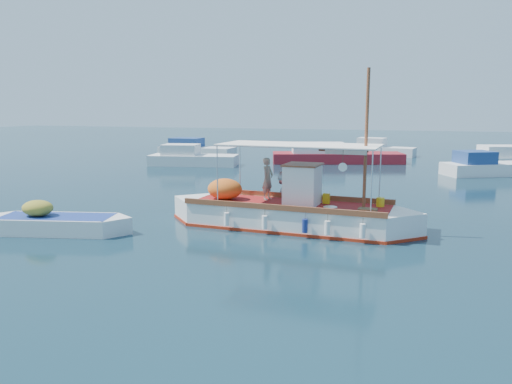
% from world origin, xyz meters
% --- Properties ---
extents(ground, '(160.00, 160.00, 0.00)m').
position_xyz_m(ground, '(0.00, 0.00, 0.00)').
color(ground, black).
rests_on(ground, ground).
extents(fishing_caique, '(9.74, 3.17, 5.95)m').
position_xyz_m(fishing_caique, '(0.55, 0.76, 0.52)').
color(fishing_caique, white).
rests_on(fishing_caique, ground).
extents(dinghy, '(5.38, 2.36, 1.34)m').
position_xyz_m(dinghy, '(-7.17, -2.54, 0.28)').
color(dinghy, white).
rests_on(dinghy, ground).
extents(bg_boat_nw, '(6.92, 3.48, 1.80)m').
position_xyz_m(bg_boat_nw, '(-11.17, 17.79, 0.49)').
color(bg_boat_nw, silver).
rests_on(bg_boat_nw, ground).
extents(bg_boat_n, '(10.62, 5.58, 1.80)m').
position_xyz_m(bg_boat_n, '(-1.04, 22.79, 0.49)').
color(bg_boat_n, maroon).
rests_on(bg_boat_n, ground).
extents(bg_boat_ne, '(5.73, 4.34, 1.80)m').
position_xyz_m(bg_boat_ne, '(9.41, 18.32, 0.49)').
color(bg_boat_ne, silver).
rests_on(bg_boat_ne, ground).
extents(bg_boat_far_w, '(7.01, 2.61, 1.80)m').
position_xyz_m(bg_boat_far_w, '(-14.00, 24.83, 0.49)').
color(bg_boat_far_w, silver).
rests_on(bg_boat_far_w, ground).
extents(bg_boat_far_n, '(6.21, 3.11, 1.80)m').
position_xyz_m(bg_boat_far_n, '(2.11, 29.94, 0.49)').
color(bg_boat_far_n, silver).
rests_on(bg_boat_far_n, ground).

